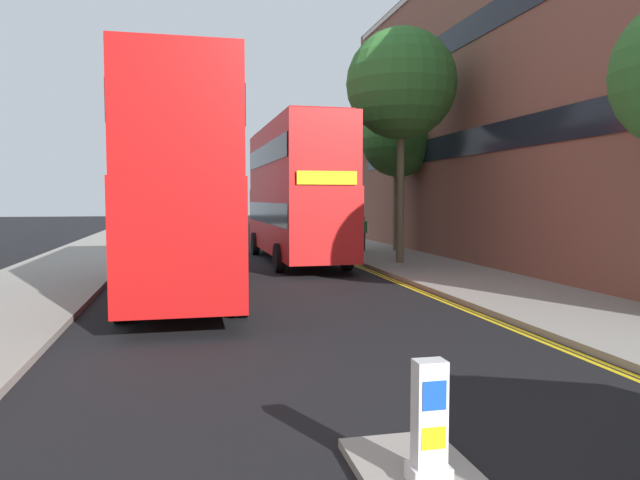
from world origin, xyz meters
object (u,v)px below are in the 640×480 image
(double_decker_bus_away, at_px, (181,183))
(pedestrian_far, at_px, (363,233))
(keep_left_bollard, at_px, (429,427))
(double_decker_bus_oncoming, at_px, (295,189))

(double_decker_bus_away, relative_size, pedestrian_far, 6.68)
(keep_left_bollard, relative_size, pedestrian_far, 0.69)
(keep_left_bollard, height_order, double_decker_bus_away, double_decker_bus_away)
(double_decker_bus_oncoming, xyz_separation_m, pedestrian_far, (3.77, 2.78, -2.04))
(double_decker_bus_oncoming, bearing_deg, keep_left_bollard, -96.69)
(keep_left_bollard, xyz_separation_m, pedestrian_far, (6.02, 21.95, 0.38))
(keep_left_bollard, distance_m, double_decker_bus_oncoming, 19.45)
(keep_left_bollard, relative_size, double_decker_bus_oncoming, 0.10)
(keep_left_bollard, bearing_deg, pedestrian_far, 74.67)
(double_decker_bus_oncoming, bearing_deg, double_decker_bus_away, -120.49)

